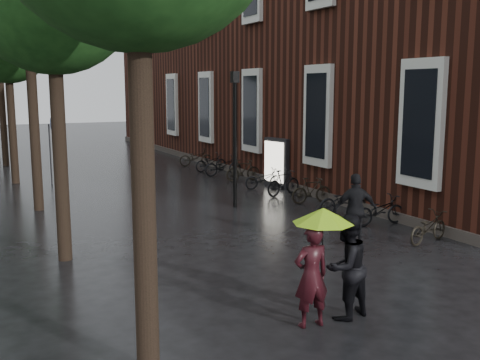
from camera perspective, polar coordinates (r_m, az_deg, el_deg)
ground at (r=9.63m, az=17.07°, el=-15.57°), size 120.00×120.00×0.00m
brick_building at (r=30.66m, az=6.19°, el=13.05°), size 10.20×33.20×12.00m
street_trees at (r=22.33m, az=-21.90°, el=14.74°), size 4.33×34.03×8.91m
person_burgundy at (r=9.59m, az=7.26°, el=-9.66°), size 0.67×0.47×1.76m
person_black at (r=10.01m, az=10.71°, el=-8.64°), size 1.03×0.88×1.85m
lime_umbrella at (r=9.56m, az=8.44°, el=-3.60°), size 1.05×1.05×1.55m
pedestrian_walking at (r=14.54m, az=11.67°, el=-2.99°), size 1.18×0.86×1.86m
parked_bicycles at (r=22.09m, az=2.93°, el=0.12°), size 1.94×17.08×0.98m
ad_lightbox at (r=22.67m, az=3.78°, el=1.76°), size 0.30×1.32×1.99m
lamp_post at (r=18.61m, az=-0.52°, el=5.52°), size 0.23×0.23×4.52m
cycle_sign at (r=24.53m, az=-18.67°, el=3.82°), size 0.15×0.50×2.77m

